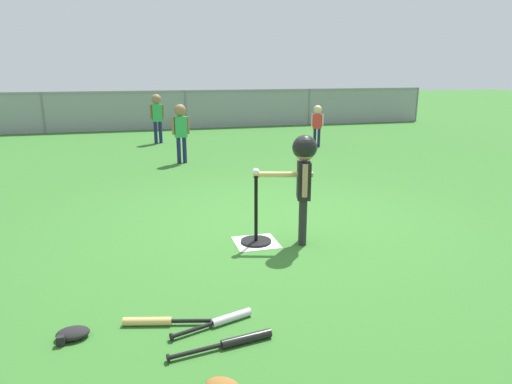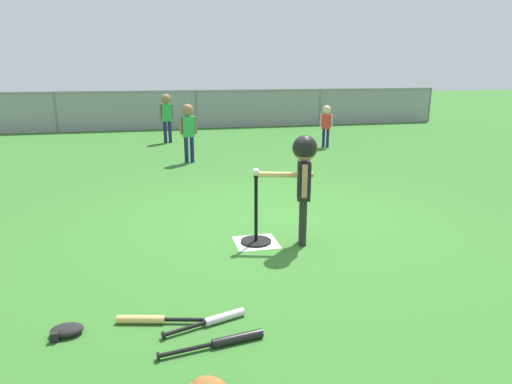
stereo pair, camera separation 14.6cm
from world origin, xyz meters
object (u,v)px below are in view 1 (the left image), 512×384
batting_tee (256,232)px  spare_bat_wood (158,321)px  glove_near_bats (72,334)px  fielder_near_right (317,120)px  spare_bat_silver (223,320)px  spare_bat_black (236,341)px  baseball_on_tee (256,172)px  fielder_deep_left (157,112)px  batter_child (303,167)px  fielder_near_left (181,126)px

batting_tee → spare_bat_wood: bearing=-128.7°
batting_tee → glove_near_bats: size_ratio=3.26×
fielder_near_right → spare_bat_silver: (-3.57, -6.96, -0.59)m
spare_bat_wood → spare_bat_black: (0.49, -0.38, 0.00)m
baseball_on_tee → batting_tee: bearing=63.4°
fielder_deep_left → spare_bat_wood: (-0.49, -8.39, -0.73)m
fielder_near_right → spare_bat_silver: 7.84m
batter_child → spare_bat_silver: batter_child is taller
batter_child → spare_bat_black: bearing=-123.3°
spare_bat_wood → glove_near_bats: (-0.57, -0.02, 0.01)m
fielder_near_left → spare_bat_black: 6.21m
fielder_near_left → spare_bat_black: size_ratio=1.59×
fielder_deep_left → spare_bat_silver: fielder_deep_left is taller
baseball_on_tee → spare_bat_black: bearing=-109.0°
fielder_deep_left → glove_near_bats: 8.51m
baseball_on_tee → spare_bat_wood: baseball_on_tee is taller
spare_bat_wood → spare_bat_black: bearing=-38.3°
batting_tee → fielder_near_right: bearing=61.9°
spare_bat_silver → batter_child: bearing=50.7°
spare_bat_wood → baseball_on_tee: bearing=51.3°
batting_tee → spare_bat_black: batting_tee is taller
fielder_near_right → fielder_deep_left: bearing=156.5°
spare_bat_silver → fielder_near_left: bearing=86.8°
fielder_near_right → glove_near_bats: bearing=-123.7°
fielder_deep_left → spare_bat_wood: 8.44m
spare_bat_silver → spare_bat_wood: (-0.46, 0.10, 0.00)m
glove_near_bats → baseball_on_tee: bearing=39.8°
baseball_on_tee → glove_near_bats: bearing=-140.2°
fielder_deep_left → fielder_near_left: (0.30, -2.61, -0.04)m
baseball_on_tee → batter_child: (0.46, -0.13, 0.05)m
batter_child → glove_near_bats: batter_child is taller
baseball_on_tee → spare_bat_silver: baseball_on_tee is taller
batter_child → spare_bat_wood: size_ratio=1.66×
fielder_near_left → spare_bat_silver: fielder_near_left is taller
baseball_on_tee → glove_near_bats: baseball_on_tee is taller
spare_bat_black → glove_near_bats: (-1.05, 0.36, 0.01)m
batting_tee → spare_bat_black: (-0.60, -1.74, -0.09)m
fielder_near_right → spare_bat_wood: 7.97m
glove_near_bats → fielder_near_right: bearing=56.3°
batter_child → spare_bat_silver: size_ratio=1.86×
batting_tee → fielder_near_right: size_ratio=0.75×
fielder_near_right → spare_bat_wood: size_ratio=1.41×
fielder_near_right → spare_bat_black: 8.07m
baseball_on_tee → fielder_near_right: (2.93, 5.49, -0.14)m
fielder_near_left → spare_bat_silver: bearing=-93.2°
fielder_near_left → spare_bat_black: fielder_near_left is taller
batter_child → baseball_on_tee: bearing=163.9°
baseball_on_tee → spare_bat_silver: (-0.63, -1.46, -0.73)m
fielder_deep_left → spare_bat_black: fielder_deep_left is taller
fielder_near_left → spare_bat_wood: fielder_near_left is taller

